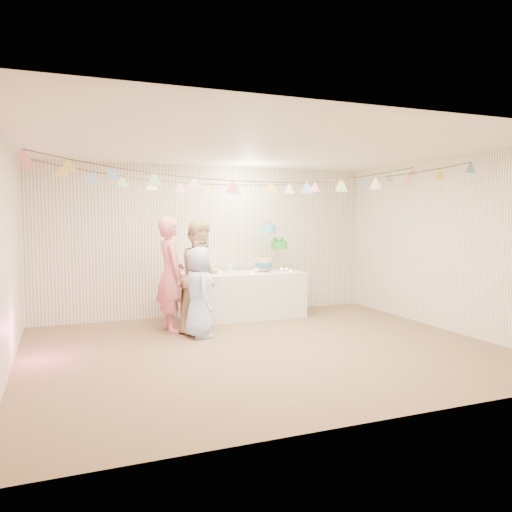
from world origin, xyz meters
name	(u,v)px	position (x,y,z in m)	size (l,w,h in m)	color
floor	(264,349)	(0.00, 0.00, 0.00)	(6.00, 6.00, 0.00)	brown
ceiling	(265,147)	(0.00, 0.00, 2.60)	(6.00, 6.00, 0.00)	silver
back_wall	(210,241)	(0.00, 2.50, 1.30)	(6.00, 6.00, 0.00)	white
front_wall	(381,267)	(0.00, -2.50, 1.30)	(6.00, 6.00, 0.00)	white
left_wall	(5,256)	(-3.00, 0.00, 1.30)	(5.00, 5.00, 0.00)	white
right_wall	(448,245)	(3.00, 0.00, 1.30)	(5.00, 5.00, 0.00)	white
table	(242,295)	(0.43, 2.01, 0.39)	(2.06, 0.82, 0.77)	silver
cake_stand	(271,249)	(0.98, 2.06, 1.16)	(0.74, 0.43, 0.82)	silver
cake_bottom	(264,268)	(0.83, 2.00, 0.84)	(0.31, 0.31, 0.15)	teal
cake_middle	(278,251)	(1.16, 2.15, 1.11)	(0.27, 0.27, 0.22)	green
cake_top_tier	(268,237)	(0.92, 2.03, 1.38)	(0.25, 0.25, 0.19)	#43B8D5
platter	(216,275)	(-0.06, 1.96, 0.76)	(0.37, 0.37, 0.02)	white
posy	(230,270)	(0.23, 2.06, 0.83)	(0.14, 0.14, 0.16)	white
person_adult_a	(171,274)	(-0.92, 1.44, 0.86)	(0.63, 0.41, 1.72)	#CF6C75
person_adult_b	(202,276)	(-0.49, 1.27, 0.83)	(0.81, 0.63, 1.67)	tan
person_child	(199,292)	(-0.62, 0.93, 0.65)	(0.63, 0.41, 1.30)	#9FB7E1
bunting_back	(236,174)	(0.00, 1.10, 2.35)	(5.60, 1.10, 0.40)	pink
bunting_front	(271,168)	(0.00, -0.20, 2.32)	(5.60, 0.90, 0.36)	#72A5E5
tealight_0	(199,275)	(-0.37, 1.86, 0.79)	(0.04, 0.04, 0.03)	#FFD88C
tealight_1	(219,271)	(0.08, 2.19, 0.79)	(0.04, 0.04, 0.03)	#FFD88C
tealight_2	(252,273)	(0.53, 1.79, 0.79)	(0.04, 0.04, 0.03)	#FFD88C
tealight_3	(257,270)	(0.78, 2.23, 0.79)	(0.04, 0.04, 0.03)	#FFD88C
tealight_4	(290,271)	(1.25, 1.83, 0.79)	(0.04, 0.04, 0.03)	#FFD88C
tealight_5	(286,269)	(1.33, 2.16, 0.79)	(0.04, 0.04, 0.03)	#FFD88C
tealight_6	(281,269)	(1.26, 2.23, 0.79)	(0.04, 0.04, 0.03)	#FFD88C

